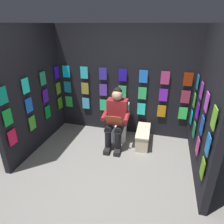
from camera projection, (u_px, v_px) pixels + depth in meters
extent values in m
plane|color=gray|center=(93.00, 192.00, 2.97)|extent=(30.00, 30.00, 0.00)
cube|color=black|center=(123.00, 82.00, 4.25)|extent=(3.04, 0.10, 2.31)
cube|color=green|center=(69.00, 102.00, 4.70)|extent=(0.17, 0.01, 0.26)
cube|color=#51BCED|center=(86.00, 103.00, 4.60)|extent=(0.17, 0.01, 0.26)
cube|color=#39D48A|center=(103.00, 105.00, 4.50)|extent=(0.17, 0.01, 0.26)
cube|color=#73C335|center=(122.00, 107.00, 4.39)|extent=(0.17, 0.01, 0.26)
cube|color=#2DEFE7|center=(141.00, 109.00, 4.29)|extent=(0.17, 0.01, 0.26)
cube|color=orange|center=(161.00, 111.00, 4.19)|extent=(0.17, 0.01, 0.26)
cube|color=#3CDD54|center=(183.00, 113.00, 4.09)|extent=(0.17, 0.01, 0.26)
cube|color=teal|center=(68.00, 87.00, 4.56)|extent=(0.17, 0.01, 0.26)
cube|color=#A79938|center=(85.00, 89.00, 4.45)|extent=(0.17, 0.01, 0.26)
cube|color=#643AC0|center=(103.00, 90.00, 4.35)|extent=(0.17, 0.01, 0.26)
cube|color=#37B36B|center=(122.00, 92.00, 4.25)|extent=(0.17, 0.01, 0.26)
cube|color=#37C86A|center=(142.00, 93.00, 4.15)|extent=(0.17, 0.01, 0.26)
cube|color=purple|center=(163.00, 95.00, 4.04)|extent=(0.17, 0.01, 0.26)
cube|color=#9B2F4C|center=(185.00, 97.00, 3.94)|extent=(0.17, 0.01, 0.26)
cube|color=#12CFF1|center=(66.00, 72.00, 4.41)|extent=(0.17, 0.01, 0.26)
cube|color=#32D3DF|center=(84.00, 73.00, 4.31)|extent=(0.17, 0.01, 0.26)
cube|color=#372BAB|center=(103.00, 74.00, 4.20)|extent=(0.17, 0.01, 0.26)
cube|color=#2514AC|center=(123.00, 75.00, 4.10)|extent=(0.17, 0.01, 0.26)
cube|color=#2478EC|center=(143.00, 76.00, 4.00)|extent=(0.17, 0.01, 0.26)
cube|color=#BE3974|center=(165.00, 78.00, 3.90)|extent=(0.17, 0.01, 0.26)
cube|color=#9B290A|center=(188.00, 79.00, 3.79)|extent=(0.17, 0.01, 0.26)
cube|color=black|center=(208.00, 107.00, 2.98)|extent=(0.10, 1.94, 2.31)
cube|color=#12BAC7|center=(191.00, 117.00, 3.92)|extent=(0.01, 0.17, 0.26)
cube|color=#219360|center=(194.00, 130.00, 3.46)|extent=(0.01, 0.17, 0.26)
cube|color=#CE358B|center=(197.00, 146.00, 3.00)|extent=(0.01, 0.17, 0.26)
cube|color=#5E9A13|center=(202.00, 168.00, 2.53)|extent=(0.01, 0.17, 0.26)
cube|color=green|center=(194.00, 100.00, 3.77)|extent=(0.01, 0.17, 0.26)
cube|color=#6911EF|center=(198.00, 111.00, 3.31)|extent=(0.01, 0.17, 0.26)
cube|color=blue|center=(202.00, 125.00, 2.85)|extent=(0.01, 0.17, 0.26)
cube|color=blue|center=(208.00, 145.00, 2.39)|extent=(0.01, 0.17, 0.26)
cube|color=#1783B3|center=(198.00, 82.00, 3.63)|extent=(0.01, 0.17, 0.26)
cube|color=purple|center=(201.00, 90.00, 3.17)|extent=(0.01, 0.17, 0.26)
cube|color=#D952F1|center=(207.00, 102.00, 2.70)|extent=(0.01, 0.17, 0.26)
cube|color=#7DCB36|center=(214.00, 118.00, 2.24)|extent=(0.01, 0.17, 0.26)
cube|color=black|center=(32.00, 90.00, 3.71)|extent=(0.10, 1.94, 2.31)
cube|color=#DE1340|center=(12.00, 137.00, 3.22)|extent=(0.01, 0.17, 0.26)
cube|color=green|center=(32.00, 123.00, 3.68)|extent=(0.01, 0.17, 0.26)
cube|color=#089531|center=(48.00, 112.00, 4.15)|extent=(0.01, 0.17, 0.26)
cube|color=#3F9112|center=(60.00, 103.00, 4.61)|extent=(0.01, 0.17, 0.26)
cube|color=green|center=(8.00, 118.00, 3.08)|extent=(0.01, 0.17, 0.26)
cube|color=blue|center=(29.00, 105.00, 3.54)|extent=(0.01, 0.17, 0.26)
cube|color=#5316B3|center=(45.00, 96.00, 4.00)|extent=(0.01, 0.17, 0.26)
cube|color=olive|center=(58.00, 88.00, 4.46)|extent=(0.01, 0.17, 0.26)
cube|color=#0D9274|center=(3.00, 96.00, 2.93)|extent=(0.01, 0.17, 0.26)
cube|color=#24F1D1|center=(26.00, 86.00, 3.39)|extent=(0.01, 0.17, 0.26)
cube|color=#259A6A|center=(43.00, 78.00, 3.86)|extent=(0.01, 0.17, 0.26)
cube|color=#330FCC|center=(57.00, 73.00, 4.32)|extent=(0.01, 0.17, 0.26)
cylinder|color=white|center=(117.00, 132.00, 4.21)|extent=(0.38, 0.38, 0.40)
cylinder|color=white|center=(118.00, 123.00, 4.13)|extent=(0.41, 0.41, 0.02)
cube|color=white|center=(120.00, 111.00, 4.29)|extent=(0.39, 0.19, 0.36)
cylinder|color=white|center=(119.00, 112.00, 4.21)|extent=(0.39, 0.08, 0.39)
cube|color=maroon|center=(117.00, 111.00, 3.99)|extent=(0.41, 0.23, 0.52)
sphere|color=tan|center=(117.00, 95.00, 3.82)|extent=(0.21, 0.21, 0.21)
sphere|color=black|center=(118.00, 91.00, 3.82)|extent=(0.17, 0.17, 0.17)
cylinder|color=black|center=(120.00, 127.00, 3.89)|extent=(0.16, 0.40, 0.15)
cylinder|color=black|center=(110.00, 126.00, 3.93)|extent=(0.16, 0.40, 0.15)
cylinder|color=black|center=(118.00, 142.00, 3.82)|extent=(0.12, 0.12, 0.42)
cylinder|color=black|center=(108.00, 141.00, 3.86)|extent=(0.12, 0.12, 0.42)
cube|color=black|center=(117.00, 151.00, 3.84)|extent=(0.12, 0.26, 0.09)
cube|color=black|center=(107.00, 150.00, 3.88)|extent=(0.12, 0.26, 0.09)
cylinder|color=maroon|center=(127.00, 118.00, 3.79)|extent=(0.09, 0.31, 0.13)
cylinder|color=maroon|center=(104.00, 115.00, 3.89)|extent=(0.09, 0.31, 0.13)
cube|color=#C04B29|center=(114.00, 121.00, 3.70)|extent=(0.30, 0.14, 0.23)
cube|color=beige|center=(143.00, 137.00, 4.10)|extent=(0.27, 0.68, 0.30)
cube|color=beige|center=(143.00, 130.00, 4.04)|extent=(0.29, 0.71, 0.03)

